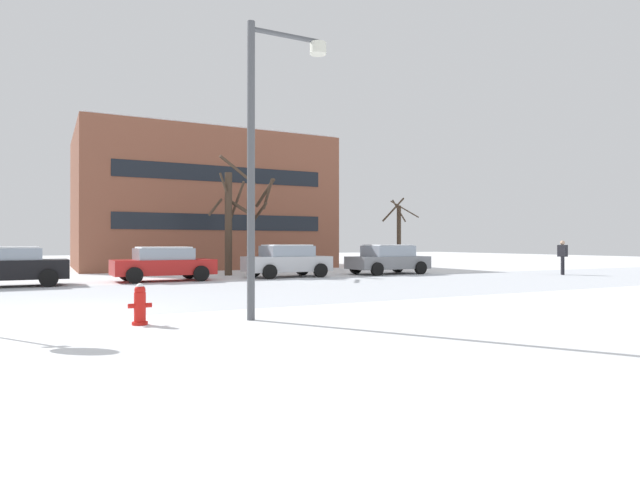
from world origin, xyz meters
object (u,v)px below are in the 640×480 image
at_px(parked_car_gray, 388,259).
at_px(pedestrian_crossing, 563,255).
at_px(fire_hydrant, 140,304).
at_px(parked_car_black, 8,266).
at_px(parked_car_red, 163,263).
at_px(parked_car_silver, 287,261).
at_px(street_lamp, 265,140).

distance_m(parked_car_gray, pedestrian_crossing, 8.54).
relative_size(fire_hydrant, parked_car_black, 0.20).
relative_size(parked_car_red, parked_car_silver, 1.04).
height_order(fire_hydrant, parked_car_black, parked_car_black).
distance_m(street_lamp, pedestrian_crossing, 20.26).
bearing_deg(parked_car_gray, parked_car_red, 179.16).
xyz_separation_m(fire_hydrant, parked_car_red, (2.72, 11.83, 0.32)).
height_order(parked_car_red, pedestrian_crossing, pedestrian_crossing).
bearing_deg(fire_hydrant, street_lamp, -8.67).
height_order(fire_hydrant, pedestrian_crossing, pedestrian_crossing).
relative_size(street_lamp, pedestrian_crossing, 3.62).
bearing_deg(parked_car_black, parked_car_silver, 1.40).
height_order(parked_car_black, parked_car_silver, parked_car_silver).
bearing_deg(pedestrian_crossing, fire_hydrant, -161.12).
xyz_separation_m(street_lamp, pedestrian_crossing, (18.60, 7.56, -2.73)).
bearing_deg(street_lamp, parked_car_silver, 64.36).
bearing_deg(street_lamp, fire_hydrant, 171.33).
distance_m(fire_hydrant, street_lamp, 4.12).
height_order(parked_car_silver, pedestrian_crossing, pedestrian_crossing).
xyz_separation_m(parked_car_black, parked_car_silver, (11.03, 0.27, 0.02)).
height_order(parked_car_gray, pedestrian_crossing, pedestrian_crossing).
height_order(street_lamp, parked_car_black, street_lamp).
bearing_deg(parked_car_red, parked_car_gray, -0.84).
distance_m(parked_car_silver, parked_car_gray, 5.51).
xyz_separation_m(fire_hydrant, street_lamp, (2.42, -0.37, 3.31)).
bearing_deg(parked_car_black, parked_car_red, 3.59).
relative_size(fire_hydrant, parked_car_silver, 0.21).
bearing_deg(fire_hydrant, parked_car_red, 77.03).
relative_size(parked_car_silver, parked_car_gray, 0.95).
distance_m(fire_hydrant, parked_car_black, 11.82).
bearing_deg(parked_car_silver, street_lamp, -115.64).
relative_size(fire_hydrant, parked_car_red, 0.20).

